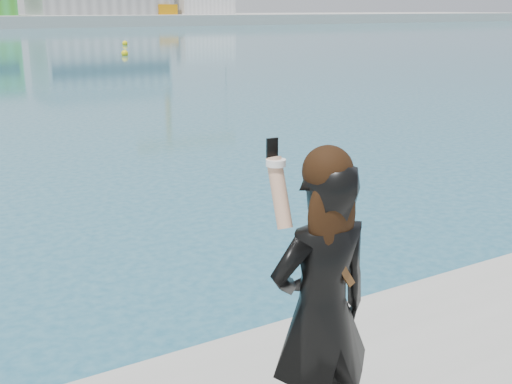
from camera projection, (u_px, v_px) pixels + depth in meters
ancillary_shed at (200, 0)px, 137.65m from camera, size 12.00×10.00×6.00m
buoy_near at (125, 45)px, 59.46m from camera, size 0.50×0.50×0.50m
buoy_extra at (125, 56)px, 46.38m from camera, size 0.50×0.50×0.50m
woman at (322, 304)px, 3.55m from camera, size 0.67×0.46×1.87m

